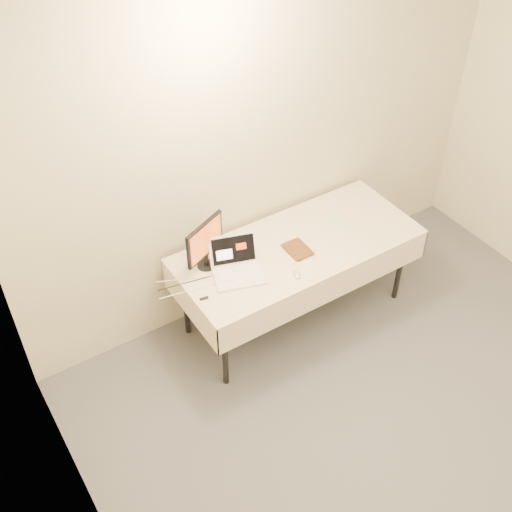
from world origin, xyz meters
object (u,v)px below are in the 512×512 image
table (298,251)px  book (289,243)px  laptop (237,265)px  monitor (205,242)px

table → book: size_ratio=8.70×
laptop → book: size_ratio=2.02×
table → monitor: monitor is taller
monitor → book: (0.56, -0.21, -0.12)m
laptop → table: bearing=17.8°
laptop → monitor: 0.28m
laptop → monitor: (-0.15, 0.16, 0.17)m
table → laptop: size_ratio=4.31×
laptop → monitor: monitor is taller
table → laptop: bearing=179.8°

